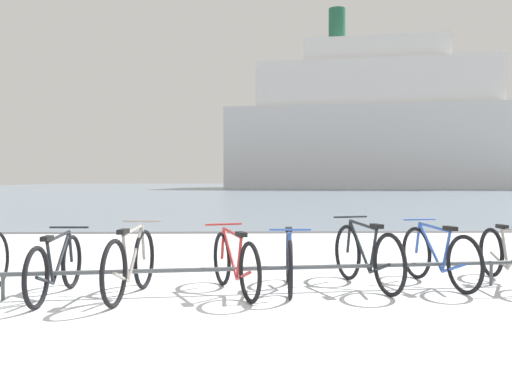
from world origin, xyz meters
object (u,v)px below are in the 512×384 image
(bicycle_2, at_px, (130,264))
(bicycle_6, at_px, (439,257))
(bicycle_3, at_px, (235,263))
(bicycle_1, at_px, (56,267))
(ferry_ship, at_px, (380,128))
(bicycle_4, at_px, (289,261))
(bicycle_7, at_px, (511,257))
(bicycle_5, at_px, (367,256))

(bicycle_2, relative_size, bicycle_6, 1.01)
(bicycle_3, bearing_deg, bicycle_1, -174.88)
(ferry_ship, bearing_deg, bicycle_2, -106.41)
(bicycle_4, bearing_deg, ferry_ship, 75.05)
(bicycle_2, distance_m, bicycle_7, 4.63)
(bicycle_2, xyz_separation_m, bicycle_7, (4.59, 0.62, -0.02))
(bicycle_7, xyz_separation_m, ferry_ship, (13.62, 61.19, 7.05))
(bicycle_4, xyz_separation_m, ferry_ship, (16.41, 61.47, 7.05))
(bicycle_5, bearing_deg, bicycle_6, 4.81)
(bicycle_3, height_order, bicycle_6, bicycle_6)
(ferry_ship, bearing_deg, bicycle_1, -107.11)
(bicycle_2, xyz_separation_m, bicycle_3, (1.16, 0.18, -0.02))
(bicycle_4, bearing_deg, bicycle_7, 5.75)
(bicycle_1, height_order, bicycle_4, bicycle_4)
(bicycle_2, xyz_separation_m, bicycle_6, (3.65, 0.57, -0.01))
(bicycle_1, xyz_separation_m, bicycle_7, (5.41, 0.63, 0.01))
(bicycle_4, relative_size, ferry_ship, 0.04)
(bicycle_6, bearing_deg, bicycle_1, -172.77)
(bicycle_6, bearing_deg, ferry_ship, 76.63)
(bicycle_1, relative_size, bicycle_4, 1.05)
(bicycle_5, bearing_deg, bicycle_2, -169.89)
(bicycle_4, xyz_separation_m, bicycle_6, (1.86, 0.22, 0.01))
(bicycle_1, distance_m, ferry_ship, 65.07)
(ferry_ship, bearing_deg, bicycle_4, -104.95)
(bicycle_2, xyz_separation_m, bicycle_4, (1.80, 0.34, -0.03))
(bicycle_5, relative_size, bicycle_7, 1.02)
(bicycle_3, bearing_deg, bicycle_5, 11.16)
(bicycle_2, bearing_deg, bicycle_5, 10.11)
(bicycle_1, bearing_deg, bicycle_3, 5.12)
(bicycle_2, bearing_deg, bicycle_3, 8.64)
(bicycle_1, height_order, bicycle_3, bicycle_3)
(bicycle_5, distance_m, bicycle_7, 1.84)
(bicycle_2, height_order, ferry_ship, ferry_ship)
(bicycle_2, relative_size, bicycle_4, 1.04)
(bicycle_2, relative_size, bicycle_7, 0.99)
(bicycle_3, distance_m, bicycle_4, 0.66)
(bicycle_4, bearing_deg, bicycle_2, -169.15)
(bicycle_3, height_order, ferry_ship, ferry_ship)
(bicycle_5, bearing_deg, bicycle_1, -172.17)
(bicycle_2, relative_size, bicycle_3, 1.03)
(bicycle_2, bearing_deg, bicycle_1, -179.90)
(bicycle_2, bearing_deg, bicycle_7, 7.76)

